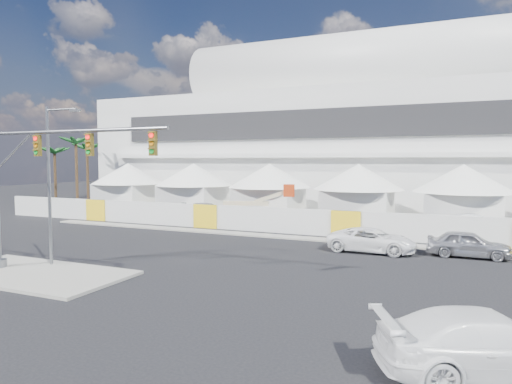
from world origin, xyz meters
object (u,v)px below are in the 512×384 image
at_px(lot_car_c, 208,212).
at_px(boom_lift, 239,216).
at_px(pickup_curb, 372,240).
at_px(traffic_mast, 27,183).
at_px(streetlight_median, 52,175).
at_px(pickup_near, 489,344).
at_px(lot_car_a, 471,226).
at_px(sedan_silver, 468,244).

distance_m(lot_car_c, boom_lift, 5.60).
height_order(pickup_curb, traffic_mast, traffic_mast).
bearing_deg(streetlight_median, traffic_mast, -90.59).
relative_size(pickup_near, boom_lift, 0.80).
xyz_separation_m(lot_car_a, lot_car_c, (-22.92, 0.12, 0.00)).
relative_size(lot_car_a, traffic_mast, 0.45).
xyz_separation_m(lot_car_c, streetlight_median, (2.07, -20.14, 4.16)).
xyz_separation_m(sedan_silver, lot_car_a, (0.40, 8.22, 0.03)).
xyz_separation_m(pickup_curb, traffic_mast, (-14.94, -12.63, 3.84)).
relative_size(traffic_mast, boom_lift, 1.48).
xyz_separation_m(traffic_mast, streetlight_median, (0.02, 1.56, 0.39)).
relative_size(sedan_silver, lot_car_a, 0.93).
bearing_deg(lot_car_a, sedan_silver, -143.93).
relative_size(sedan_silver, lot_car_c, 0.81).
height_order(lot_car_a, streetlight_median, streetlight_median).
bearing_deg(lot_car_c, sedan_silver, -122.95).
bearing_deg(pickup_curb, traffic_mast, 131.62).
bearing_deg(sedan_silver, pickup_near, -179.24).
bearing_deg(traffic_mast, streetlight_median, 89.41).
relative_size(lot_car_c, boom_lift, 0.76).
bearing_deg(streetlight_median, lot_car_c, 95.87).
distance_m(lot_car_a, streetlight_median, 29.20).
xyz_separation_m(lot_car_c, traffic_mast, (2.06, -21.69, 3.77)).
bearing_deg(pickup_near, sedan_silver, -23.82).
bearing_deg(sedan_silver, lot_car_c, 69.86).
bearing_deg(sedan_silver, pickup_curb, 97.64).
xyz_separation_m(pickup_curb, pickup_near, (5.67, -15.54, 0.12)).
relative_size(traffic_mast, streetlight_median, 1.32).
height_order(lot_car_a, boom_lift, boom_lift).
relative_size(sedan_silver, pickup_curb, 0.85).
height_order(traffic_mast, streetlight_median, streetlight_median).
relative_size(pickup_near, lot_car_a, 1.20).
distance_m(sedan_silver, pickup_curb, 5.56).
height_order(streetlight_median, boom_lift, streetlight_median).
distance_m(traffic_mast, boom_lift, 19.30).
height_order(pickup_near, lot_car_a, pickup_near).
xyz_separation_m(pickup_curb, streetlight_median, (-14.93, -11.08, 4.23)).
relative_size(sedan_silver, pickup_near, 0.77).
relative_size(pickup_curb, boom_lift, 0.72).
bearing_deg(lot_car_c, traffic_mast, 172.79).
relative_size(pickup_curb, streetlight_median, 0.64).
bearing_deg(boom_lift, sedan_silver, -34.55).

